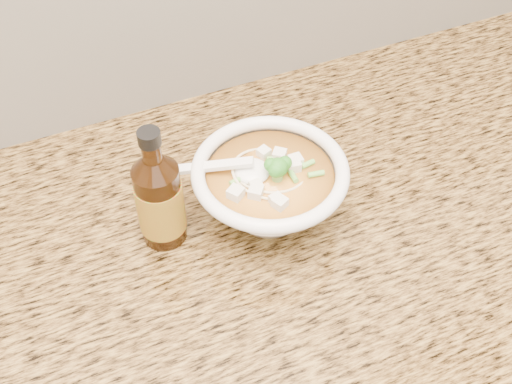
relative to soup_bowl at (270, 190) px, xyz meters
name	(u,v)px	position (x,y,z in m)	size (l,w,h in m)	color
counter_slab	(131,284)	(-0.21, -0.02, -0.07)	(4.00, 0.68, 0.04)	olive
soup_bowl	(270,190)	(0.00, 0.00, 0.00)	(0.22, 0.21, 0.12)	white
hot_sauce_bottle	(160,200)	(-0.14, 0.02, 0.02)	(0.07, 0.07, 0.19)	#391C07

